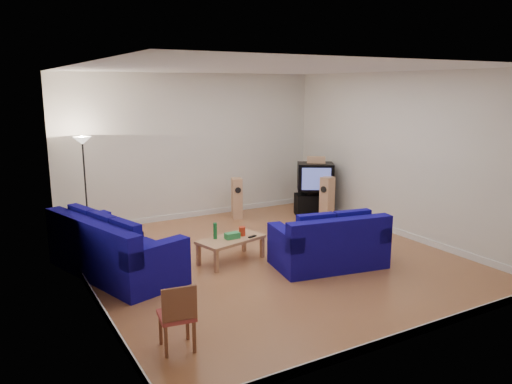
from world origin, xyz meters
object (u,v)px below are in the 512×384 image
sofa_loveseat (330,247)px  sofa_three_seat (112,253)px  tv_stand (313,204)px  television (315,177)px  coffee_table (231,241)px

sofa_loveseat → sofa_three_seat: bearing=165.9°
sofa_loveseat → tv_stand: sofa_loveseat is taller
sofa_three_seat → tv_stand: (4.96, 1.47, -0.11)m
sofa_three_seat → sofa_loveseat: (3.20, -1.42, -0.02)m
sofa_loveseat → television: size_ratio=1.94×
coffee_table → television: size_ratio=1.25×
sofa_three_seat → television: size_ratio=2.68×
sofa_three_seat → sofa_loveseat: bearing=49.1°
sofa_three_seat → television: television is taller
coffee_table → television: television is taller
coffee_table → tv_stand: bearing=31.4°
sofa_three_seat → coffee_table: (1.90, -0.40, 0.01)m
sofa_loveseat → tv_stand: (1.76, 2.89, -0.09)m
coffee_table → tv_stand: size_ratio=1.54×
coffee_table → tv_stand: (3.06, 1.87, -0.11)m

